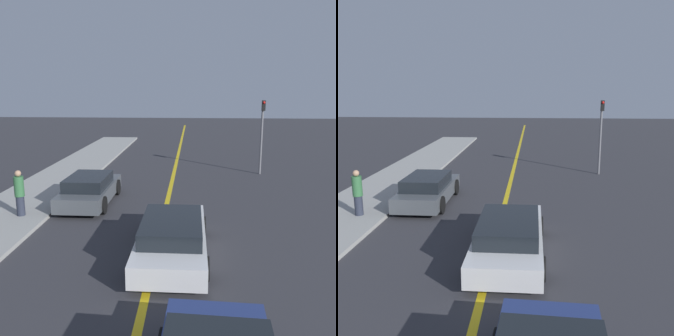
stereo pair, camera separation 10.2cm
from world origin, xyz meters
TOP-DOWN VIEW (x-y plane):
  - road_center_line at (0.00, 18.00)m, footprint 0.20×60.00m
  - sidewalk_left at (-5.81, 17.27)m, footprint 3.24×34.53m
  - car_ahead_center at (0.49, 9.69)m, footprint 1.99×4.74m
  - car_far_distant at (-3.16, 14.36)m, footprint 1.90×4.25m
  - pedestrian_mid_group at (-5.18, 12.35)m, footprint 0.35×0.35m
  - traffic_light at (4.78, 20.30)m, footprint 0.18×0.40m

SIDE VIEW (x-z plane):
  - road_center_line at x=0.00m, z-range 0.00..0.01m
  - sidewalk_left at x=-5.81m, z-range 0.00..0.14m
  - car_ahead_center at x=0.49m, z-range -0.01..1.15m
  - car_far_distant at x=-3.16m, z-range -0.01..1.21m
  - pedestrian_mid_group at x=-5.18m, z-range 0.14..1.82m
  - traffic_light at x=4.78m, z-range 0.46..4.50m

